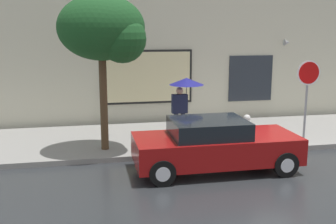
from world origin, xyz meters
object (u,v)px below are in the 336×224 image
stop_sign (308,85)px  pedestrian_with_umbrella (184,90)px  parked_car (214,145)px  fire_hydrant (247,127)px  street_tree (106,31)px

stop_sign → pedestrian_with_umbrella: bearing=161.5°
parked_car → fire_hydrant: (1.77, 2.18, -0.13)m
pedestrian_with_umbrella → stop_sign: 3.75m
parked_car → pedestrian_with_umbrella: (-0.16, 2.66, 1.07)m
fire_hydrant → stop_sign: stop_sign is taller
parked_car → stop_sign: (3.39, 1.47, 1.28)m
parked_car → street_tree: size_ratio=0.95×
street_tree → parked_car: bearing=-36.1°
fire_hydrant → stop_sign: size_ratio=0.32×
parked_car → fire_hydrant: bearing=50.9°
parked_car → fire_hydrant: size_ratio=5.23×
fire_hydrant → pedestrian_with_umbrella: pedestrian_with_umbrella is taller
parked_car → fire_hydrant: 2.81m
stop_sign → parked_car: bearing=-156.6°
pedestrian_with_umbrella → stop_sign: bearing=-18.5°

